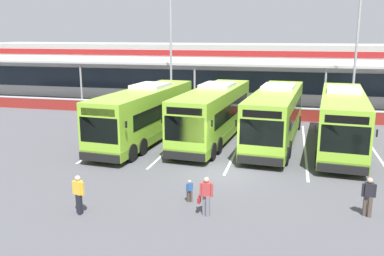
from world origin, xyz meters
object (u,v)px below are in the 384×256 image
object	(u,v)px
coach_bus_left_centre	(214,114)
pedestrian_child	(190,190)
coach_bus_leftmost	(146,115)
coach_bus_right_centre	(342,121)
lamp_post_centre	(357,44)
lamp_post_west	(171,43)
pedestrian_near_bin	(368,196)
coach_bus_centre	(276,117)
pedestrian_in_dark_coat	(79,193)
pedestrian_with_handbag	(206,195)

from	to	relation	value
coach_bus_left_centre	pedestrian_child	xyz separation A→B (m)	(1.00, -10.91, -1.24)
coach_bus_leftmost	coach_bus_right_centre	bearing A→B (deg)	4.63
lamp_post_centre	coach_bus_right_centre	bearing A→B (deg)	-100.64
pedestrian_child	coach_bus_right_centre	bearing A→B (deg)	55.56
coach_bus_left_centre	lamp_post_west	size ratio (longest dim) A/B	1.12
coach_bus_right_centre	pedestrian_near_bin	world-z (taller)	coach_bus_right_centre
coach_bus_centre	pedestrian_child	size ratio (longest dim) A/B	12.26
coach_bus_right_centre	lamp_post_centre	bearing A→B (deg)	79.36
pedestrian_in_dark_coat	pedestrian_child	xyz separation A→B (m)	(4.06, 2.20, -0.33)
coach_bus_right_centre	pedestrian_with_handbag	bearing A→B (deg)	-118.20
pedestrian_with_handbag	pedestrian_child	world-z (taller)	pedestrian_with_handbag
pedestrian_in_dark_coat	pedestrian_near_bin	xyz separation A→B (m)	(11.32, 2.47, 0.00)
coach_bus_leftmost	pedestrian_child	size ratio (longest dim) A/B	12.26
coach_bus_leftmost	pedestrian_near_bin	bearing A→B (deg)	-36.23
coach_bus_left_centre	pedestrian_with_handbag	world-z (taller)	coach_bus_left_centre
coach_bus_right_centre	lamp_post_west	bearing A→B (deg)	144.19
coach_bus_leftmost	coach_bus_centre	bearing A→B (deg)	9.74
pedestrian_in_dark_coat	pedestrian_child	size ratio (longest dim) A/B	1.61
coach_bus_leftmost	lamp_post_centre	world-z (taller)	lamp_post_centre
coach_bus_left_centre	coach_bus_leftmost	bearing A→B (deg)	-162.99
coach_bus_right_centre	coach_bus_left_centre	bearing A→B (deg)	177.75
pedestrian_child	lamp_post_west	world-z (taller)	lamp_post_west
pedestrian_in_dark_coat	pedestrian_near_bin	size ratio (longest dim) A/B	1.00
lamp_post_west	coach_bus_centre	bearing A→B (deg)	-44.21
coach_bus_leftmost	coach_bus_left_centre	xyz separation A→B (m)	(4.41, 1.35, 0.00)
coach_bus_leftmost	pedestrian_with_handbag	world-z (taller)	coach_bus_leftmost
coach_bus_centre	lamp_post_west	distance (m)	14.73
pedestrian_child	lamp_post_west	distance (m)	22.66
pedestrian_child	pedestrian_near_bin	world-z (taller)	pedestrian_near_bin
pedestrian_with_handbag	lamp_post_west	xyz separation A→B (m)	(-7.86, 21.97, 5.43)
coach_bus_leftmost	pedestrian_near_bin	size ratio (longest dim) A/B	7.60
coach_bus_left_centre	lamp_post_west	bearing A→B (deg)	120.82
pedestrian_near_bin	pedestrian_in_dark_coat	bearing A→B (deg)	-167.67
pedestrian_with_handbag	lamp_post_centre	distance (m)	23.76
pedestrian_in_dark_coat	lamp_post_centre	bearing A→B (deg)	59.83
coach_bus_left_centre	pedestrian_with_handbag	distance (m)	12.27
coach_bus_centre	lamp_post_west	world-z (taller)	lamp_post_west
lamp_post_west	pedestrian_near_bin	bearing A→B (deg)	-55.40
pedestrian_in_dark_coat	coach_bus_leftmost	bearing A→B (deg)	96.57
pedestrian_child	lamp_post_centre	bearing A→B (deg)	66.00
coach_bus_left_centre	lamp_post_centre	xyz separation A→B (m)	(10.12, 9.57, 4.50)
pedestrian_child	lamp_post_centre	distance (m)	23.14
pedestrian_in_dark_coat	coach_bus_left_centre	bearing A→B (deg)	76.86
pedestrian_near_bin	lamp_post_centre	world-z (taller)	lamp_post_centre
pedestrian_in_dark_coat	lamp_post_centre	xyz separation A→B (m)	(13.18, 22.68, 5.42)
pedestrian_in_dark_coat	coach_bus_centre	bearing A→B (deg)	61.40
coach_bus_leftmost	pedestrian_near_bin	xyz separation A→B (m)	(12.67, -9.28, -0.91)
coach_bus_leftmost	coach_bus_right_centre	xyz separation A→B (m)	(12.68, 1.03, 0.00)
coach_bus_right_centre	lamp_post_west	world-z (taller)	lamp_post_west
lamp_post_west	coach_bus_right_centre	bearing A→B (deg)	-35.81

